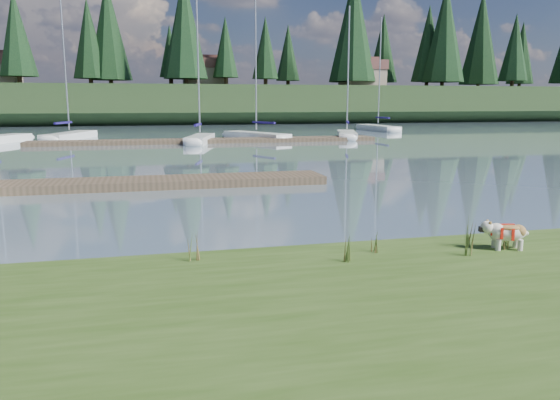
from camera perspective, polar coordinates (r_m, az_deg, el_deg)
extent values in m
plane|color=gray|center=(41.63, -10.15, 5.86)|extent=(200.00, 200.00, 0.00)
cube|color=#37511D|center=(6.69, 10.62, -16.02)|extent=(60.00, 9.00, 0.35)
cube|color=black|center=(84.48, -12.09, 9.68)|extent=(200.00, 20.00, 5.00)
cylinder|color=silver|center=(11.07, 21.83, -4.39)|extent=(0.10, 0.10, 0.21)
cylinder|color=silver|center=(11.26, 21.46, -4.13)|extent=(0.10, 0.10, 0.21)
cylinder|color=silver|center=(11.23, 23.80, -4.33)|extent=(0.10, 0.10, 0.21)
cylinder|color=silver|center=(11.41, 23.41, -4.08)|extent=(0.10, 0.10, 0.21)
ellipsoid|color=silver|center=(11.19, 22.76, -3.16)|extent=(0.74, 0.50, 0.32)
ellipsoid|color=olive|center=(11.17, 22.79, -2.64)|extent=(0.54, 0.43, 0.11)
ellipsoid|color=silver|center=(11.02, 20.80, -2.67)|extent=(0.29, 0.30, 0.24)
cube|color=black|center=(11.00, 20.28, -2.89)|extent=(0.10, 0.13, 0.09)
cube|color=#4C3D2C|center=(20.71, -17.54, 1.59)|extent=(16.00, 2.00, 0.30)
cube|color=#4C3D2C|center=(41.79, -7.41, 6.16)|extent=(26.00, 2.20, 0.30)
ellipsoid|color=white|center=(48.54, -25.19, 5.92)|extent=(2.11, 2.29, 0.70)
cube|color=white|center=(48.23, -21.11, 6.19)|extent=(3.78, 7.58, 0.70)
ellipsoid|color=white|center=(51.62, -19.42, 6.52)|extent=(2.14, 2.40, 0.70)
cylinder|color=silver|center=(48.27, -21.62, 13.74)|extent=(0.12, 0.12, 11.58)
cube|color=#1B115A|center=(47.25, -21.71, 7.51)|extent=(1.05, 2.88, 0.20)
cube|color=white|center=(41.71, -8.35, 6.23)|extent=(2.90, 6.25, 0.70)
ellipsoid|color=white|center=(44.71, -7.71, 6.51)|extent=(1.71, 1.95, 0.70)
cylinder|color=silver|center=(41.68, -8.55, 13.62)|extent=(0.12, 0.12, 9.59)
cube|color=#1B115A|center=(40.82, -8.58, 7.79)|extent=(0.81, 2.40, 0.20)
cube|color=white|center=(45.12, -2.48, 6.63)|extent=(4.60, 7.02, 0.70)
ellipsoid|color=white|center=(47.94, -5.09, 6.81)|extent=(2.24, 2.41, 0.70)
cylinder|color=silver|center=(45.13, -2.55, 14.25)|extent=(0.12, 0.12, 10.84)
cube|color=#1B115A|center=(44.30, -1.73, 8.09)|extent=(1.44, 2.59, 0.20)
cube|color=white|center=(46.68, 6.99, 6.68)|extent=(3.36, 6.56, 0.70)
ellipsoid|color=white|center=(49.89, 6.82, 6.92)|extent=(1.87, 2.10, 0.70)
cylinder|color=silver|center=(46.67, 7.14, 13.48)|extent=(0.12, 0.12, 9.90)
cube|color=#1B115A|center=(45.75, 7.07, 8.09)|extent=(0.97, 2.49, 0.20)
cube|color=white|center=(59.15, 10.19, 7.35)|extent=(2.07, 7.28, 0.70)
ellipsoid|color=white|center=(62.37, 8.67, 7.54)|extent=(1.69, 2.05, 0.70)
cylinder|color=silver|center=(59.16, 10.38, 13.11)|extent=(0.12, 0.12, 10.74)
cube|color=#1B115A|center=(58.24, 10.67, 8.45)|extent=(0.37, 2.87, 0.20)
cone|color=#475B23|center=(9.63, 6.85, -4.96)|extent=(0.03, 0.03, 0.50)
cone|color=brown|center=(9.61, 7.61, -5.30)|extent=(0.03, 0.03, 0.40)
cone|color=#475B23|center=(9.67, 7.13, -4.75)|extent=(0.03, 0.03, 0.55)
cone|color=brown|center=(9.67, 7.69, -5.37)|extent=(0.03, 0.03, 0.35)
cone|color=#475B23|center=(9.57, 7.13, -5.22)|extent=(0.03, 0.03, 0.45)
cone|color=#475B23|center=(10.27, 9.47, -4.24)|extent=(0.03, 0.03, 0.43)
cone|color=brown|center=(10.27, 10.19, -4.52)|extent=(0.03, 0.03, 0.34)
cone|color=#475B23|center=(10.32, 9.72, -4.06)|extent=(0.03, 0.03, 0.47)
cone|color=brown|center=(10.32, 10.25, -4.57)|extent=(0.03, 0.03, 0.30)
cone|color=#475B23|center=(10.22, 9.75, -4.46)|extent=(0.03, 0.03, 0.39)
cone|color=#475B23|center=(11.07, 19.00, -2.93)|extent=(0.03, 0.03, 0.69)
cone|color=brown|center=(11.09, 19.65, -3.31)|extent=(0.03, 0.03, 0.55)
cone|color=#475B23|center=(11.12, 19.18, -2.70)|extent=(0.03, 0.03, 0.75)
cone|color=brown|center=(11.14, 19.66, -3.43)|extent=(0.03, 0.03, 0.48)
cone|color=#475B23|center=(11.02, 19.30, -3.19)|extent=(0.03, 0.03, 0.62)
cone|color=#475B23|center=(9.73, -9.48, -4.63)|extent=(0.03, 0.03, 0.57)
cone|color=brown|center=(9.69, -8.79, -5.03)|extent=(0.03, 0.03, 0.46)
cone|color=#475B23|center=(9.76, -9.14, -4.41)|extent=(0.03, 0.03, 0.63)
cone|color=brown|center=(9.74, -8.63, -5.12)|extent=(0.03, 0.03, 0.40)
cone|color=#475B23|center=(9.66, -9.32, -4.91)|extent=(0.03, 0.03, 0.51)
cone|color=#475B23|center=(10.49, 18.68, -4.37)|extent=(0.03, 0.03, 0.42)
cone|color=brown|center=(10.50, 19.37, -4.63)|extent=(0.03, 0.03, 0.34)
cone|color=#475B23|center=(10.54, 18.87, -4.19)|extent=(0.03, 0.03, 0.47)
cone|color=brown|center=(10.55, 19.39, -4.68)|extent=(0.03, 0.03, 0.30)
cone|color=#475B23|center=(10.44, 19.00, -4.58)|extent=(0.03, 0.03, 0.38)
cone|color=#475B23|center=(11.19, 21.95, -3.56)|extent=(0.03, 0.03, 0.46)
cone|color=brown|center=(11.21, 22.60, -3.83)|extent=(0.03, 0.03, 0.37)
cone|color=#475B23|center=(11.24, 22.12, -3.39)|extent=(0.03, 0.03, 0.51)
cone|color=brown|center=(11.26, 22.59, -3.89)|extent=(0.03, 0.03, 0.33)
cone|color=#475B23|center=(11.14, 22.26, -3.76)|extent=(0.03, 0.03, 0.42)
cube|color=#33281C|center=(10.61, 0.80, -6.40)|extent=(60.00, 0.50, 0.14)
cylinder|color=#382619|center=(83.82, -19.15, 11.67)|extent=(0.60, 0.60, 1.80)
cone|color=black|center=(84.21, -19.39, 15.64)|extent=(4.84, 4.84, 11.00)
cylinder|color=#382619|center=(77.69, -9.76, 12.23)|extent=(0.60, 0.60, 1.80)
cone|color=black|center=(78.27, -9.93, 17.50)|extent=(6.16, 6.16, 14.00)
cylinder|color=#382619|center=(83.35, -1.52, 12.23)|extent=(0.60, 0.60, 1.80)
cone|color=black|center=(83.66, -1.53, 15.62)|extent=(3.96, 3.96, 9.00)
cylinder|color=#382619|center=(85.15, 7.56, 12.11)|extent=(0.60, 0.60, 1.80)
cone|color=black|center=(85.80, 7.69, 17.52)|extent=(7.04, 7.04, 16.00)
cylinder|color=#382619|center=(93.74, 15.06, 11.68)|extent=(0.60, 0.60, 1.80)
cone|color=black|center=(94.14, 15.24, 15.51)|extent=(5.28, 5.28, 12.00)
cylinder|color=#382619|center=(97.32, 23.08, 11.15)|extent=(0.60, 0.60, 1.80)
cone|color=black|center=(97.64, 23.32, 14.45)|extent=(4.62, 4.62, 10.50)
cube|color=gray|center=(82.94, -7.90, 12.50)|extent=(6.00, 5.00, 2.80)
cube|color=brown|center=(83.05, -7.94, 13.94)|extent=(6.30, 5.30, 1.40)
cube|color=brown|center=(83.11, -7.96, 14.49)|extent=(4.20, 3.60, 0.70)
cube|color=gray|center=(86.83, 8.58, 12.38)|extent=(6.00, 5.00, 2.80)
cube|color=brown|center=(86.94, 8.62, 13.76)|extent=(6.30, 5.30, 1.40)
cube|color=brown|center=(86.99, 8.64, 14.29)|extent=(4.20, 3.60, 0.70)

